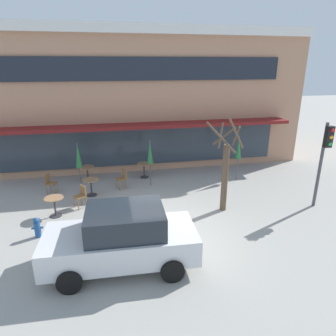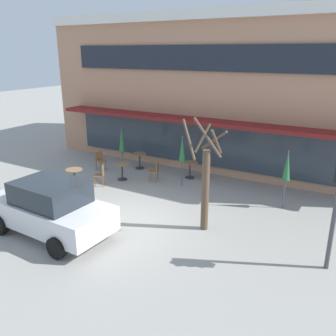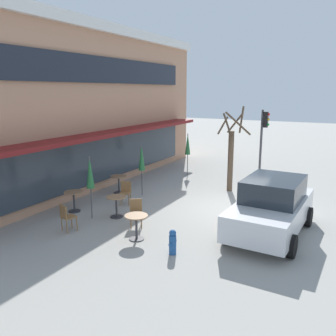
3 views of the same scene
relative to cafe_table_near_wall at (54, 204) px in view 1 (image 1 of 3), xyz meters
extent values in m
plane|color=#9E9B93|center=(3.95, -1.56, -0.52)|extent=(80.00, 80.00, 0.00)
cube|color=tan|center=(3.95, 8.44, 3.11)|extent=(17.82, 8.00, 7.25)
cube|color=silver|center=(3.95, 4.32, 6.49)|extent=(17.82, 0.24, 0.44)
cube|color=maroon|center=(3.95, 3.89, 2.03)|extent=(15.14, 1.10, 0.16)
cube|color=#1E232D|center=(3.95, 4.38, 4.71)|extent=(14.25, 0.10, 1.10)
cube|color=#2D3842|center=(3.95, 4.38, 0.83)|extent=(14.25, 0.10, 1.90)
cylinder|color=#333338|center=(0.00, 0.00, -0.50)|extent=(0.44, 0.44, 0.03)
cylinder|color=#333338|center=(0.00, 0.00, -0.14)|extent=(0.07, 0.07, 0.70)
cylinder|color=#99704C|center=(0.00, 0.00, 0.23)|extent=(0.70, 0.70, 0.03)
cylinder|color=#333338|center=(1.27, 1.66, -0.50)|extent=(0.44, 0.44, 0.03)
cylinder|color=#333338|center=(1.27, 1.66, -0.14)|extent=(0.07, 0.07, 0.70)
cylinder|color=#99704C|center=(1.27, 1.66, 0.23)|extent=(0.70, 0.70, 0.03)
cylinder|color=#333338|center=(1.03, 3.39, -0.50)|extent=(0.44, 0.44, 0.03)
cylinder|color=#333338|center=(1.03, 3.39, -0.14)|extent=(0.07, 0.07, 0.70)
cylinder|color=#99704C|center=(1.03, 3.39, 0.23)|extent=(0.70, 0.70, 0.03)
cylinder|color=#333338|center=(3.79, 3.37, -0.50)|extent=(0.44, 0.44, 0.03)
cylinder|color=#333338|center=(3.79, 3.37, -0.14)|extent=(0.07, 0.07, 0.70)
cylinder|color=#99704C|center=(3.79, 3.37, 0.23)|extent=(0.70, 0.70, 0.03)
cylinder|color=#4C4C51|center=(3.96, 2.29, 0.58)|extent=(0.04, 0.04, 2.20)
cone|color=#286B38|center=(3.96, 2.29, 1.13)|extent=(0.28, 0.28, 1.10)
cylinder|color=#4C4C51|center=(0.78, 2.36, 0.58)|extent=(0.04, 0.04, 2.20)
cone|color=#286B38|center=(0.78, 2.36, 1.13)|extent=(0.28, 0.28, 1.10)
cylinder|color=#4C4C51|center=(8.23, 2.17, 0.58)|extent=(0.04, 0.04, 2.20)
cone|color=#286B38|center=(8.23, 2.17, 1.13)|extent=(0.28, 0.28, 1.10)
cylinder|color=olive|center=(-0.23, 2.35, -0.29)|extent=(0.04, 0.04, 0.45)
cylinder|color=olive|center=(-0.34, 2.03, -0.29)|extent=(0.04, 0.04, 0.45)
cylinder|color=olive|center=(-0.55, 2.46, -0.29)|extent=(0.04, 0.04, 0.45)
cylinder|color=olive|center=(-0.66, 2.14, -0.29)|extent=(0.04, 0.04, 0.45)
cube|color=olive|center=(-0.45, 2.24, -0.05)|extent=(0.51, 0.51, 0.04)
cube|color=olive|center=(-0.62, 2.30, 0.17)|extent=(0.17, 0.39, 0.40)
cylinder|color=olive|center=(0.81, 0.34, -0.29)|extent=(0.04, 0.04, 0.45)
cylinder|color=olive|center=(0.63, 0.62, -0.29)|extent=(0.04, 0.04, 0.45)
cylinder|color=olive|center=(1.10, 0.52, -0.29)|extent=(0.04, 0.04, 0.45)
cylinder|color=olive|center=(0.91, 0.81, -0.29)|extent=(0.04, 0.04, 0.45)
cube|color=olive|center=(0.86, 0.57, -0.05)|extent=(0.55, 0.55, 0.04)
cube|color=olive|center=(1.01, 0.67, 0.17)|extent=(0.25, 0.36, 0.40)
cylinder|color=olive|center=(2.49, 1.97, -0.29)|extent=(0.04, 0.04, 0.45)
cylinder|color=olive|center=(2.36, 2.29, -0.29)|extent=(0.04, 0.04, 0.45)
cylinder|color=olive|center=(2.80, 2.10, -0.29)|extent=(0.04, 0.04, 0.45)
cylinder|color=olive|center=(2.67, 2.41, -0.29)|extent=(0.04, 0.04, 0.45)
cube|color=olive|center=(2.58, 2.19, -0.05)|extent=(0.52, 0.52, 0.04)
cube|color=olive|center=(2.75, 2.26, 0.17)|extent=(0.19, 0.39, 0.40)
cube|color=silver|center=(2.29, -3.43, 0.18)|extent=(4.27, 1.96, 0.76)
cube|color=#232B33|center=(2.44, -3.44, 0.90)|extent=(2.16, 1.68, 0.68)
cylinder|color=black|center=(0.96, -4.28, -0.20)|extent=(0.65, 0.24, 0.64)
cylinder|color=black|center=(1.02, -2.48, -0.20)|extent=(0.65, 0.24, 0.64)
cylinder|color=black|center=(3.56, -4.38, -0.20)|extent=(0.65, 0.24, 0.64)
cylinder|color=black|center=(3.63, -2.58, -0.20)|extent=(0.65, 0.24, 0.64)
cylinder|color=brown|center=(6.39, -0.76, 0.81)|extent=(0.24, 0.24, 2.65)
cylinder|color=brown|center=(6.70, -0.79, 2.44)|extent=(0.14, 0.70, 0.86)
cylinder|color=brown|center=(6.44, -0.34, 2.36)|extent=(0.90, 0.19, 0.72)
cylinder|color=brown|center=(6.17, -0.62, 2.46)|extent=(0.39, 0.53, 0.89)
cylinder|color=brown|center=(5.98, -1.16, 2.51)|extent=(0.90, 0.92, 1.01)
cylinder|color=brown|center=(6.56, -1.12, 2.62)|extent=(0.82, 0.44, 1.21)
cylinder|color=#47474C|center=(10.14, -1.16, 1.18)|extent=(0.12, 0.12, 3.40)
cube|color=black|center=(10.14, -1.34, 2.38)|extent=(0.26, 0.20, 0.80)
sphere|color=red|center=(10.14, -1.47, 2.65)|extent=(0.13, 0.13, 0.13)
sphere|color=gold|center=(10.14, -1.47, 2.39)|extent=(0.13, 0.13, 0.13)
sphere|color=green|center=(10.14, -1.47, 2.13)|extent=(0.13, 0.13, 0.13)
cylinder|color=#1E4C8C|center=(-0.36, -1.40, -0.24)|extent=(0.20, 0.20, 0.55)
sphere|color=#1E4C8C|center=(-0.36, -1.40, 0.09)|extent=(0.19, 0.19, 0.19)
cylinder|color=#1E4C8C|center=(-0.49, -1.40, -0.19)|extent=(0.10, 0.07, 0.07)
cylinder|color=#1E4C8C|center=(-0.23, -1.40, -0.19)|extent=(0.10, 0.07, 0.07)
camera|label=1|loc=(2.14, -10.75, 4.93)|focal=32.00mm
camera|label=2|loc=(10.56, -10.34, 4.98)|focal=38.00mm
camera|label=3|loc=(-8.34, -5.51, 3.87)|focal=38.00mm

